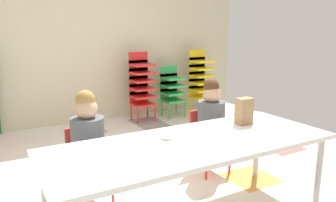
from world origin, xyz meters
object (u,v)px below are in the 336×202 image
object	(u,v)px
paper_plate_near_edge	(167,139)
kid_chair_yellow_stack	(200,78)
donut_powdered_on_plate	(167,137)
paper_bag_brown	(244,111)
craft_table	(193,147)
kid_chair_green_stack	(172,88)
kid_chair_red_stack	(141,83)
seated_child_near_camera	(88,137)
seated_child_middle_seat	(211,117)

from	to	relation	value
paper_plate_near_edge	kid_chair_yellow_stack	bearing A→B (deg)	50.90
paper_plate_near_edge	donut_powdered_on_plate	world-z (taller)	donut_powdered_on_plate
paper_bag_brown	paper_plate_near_edge	xyz separation A→B (m)	(-0.75, -0.04, -0.11)
kid_chair_yellow_stack	donut_powdered_on_plate	distance (m)	3.28
kid_chair_yellow_stack	donut_powdered_on_plate	xyz separation A→B (m)	(-2.07, -2.54, 0.05)
craft_table	kid_chair_green_stack	bearing A→B (deg)	62.59
paper_bag_brown	donut_powdered_on_plate	world-z (taller)	paper_bag_brown
craft_table	kid_chair_red_stack	bearing A→B (deg)	72.30
seated_child_near_camera	craft_table	bearing A→B (deg)	-47.48
kid_chair_green_stack	donut_powdered_on_plate	bearing A→B (deg)	-120.86
kid_chair_red_stack	paper_plate_near_edge	xyz separation A→B (m)	(-0.99, -2.54, 0.03)
seated_child_near_camera	kid_chair_yellow_stack	world-z (taller)	kid_chair_yellow_stack
craft_table	kid_chair_red_stack	distance (m)	2.80
seated_child_near_camera	kid_chair_red_stack	world-z (taller)	kid_chair_red_stack
seated_child_middle_seat	kid_chair_green_stack	world-z (taller)	seated_child_middle_seat
kid_chair_red_stack	paper_bag_brown	xyz separation A→B (m)	(-0.24, -2.51, 0.14)
seated_child_near_camera	paper_bag_brown	xyz separation A→B (m)	(1.18, -0.47, 0.16)
kid_chair_green_stack	paper_bag_brown	bearing A→B (deg)	-107.06
craft_table	kid_chair_yellow_stack	xyz separation A→B (m)	(1.93, 2.66, 0.02)
craft_table	paper_plate_near_edge	world-z (taller)	paper_plate_near_edge
seated_child_middle_seat	paper_plate_near_edge	size ratio (longest dim) A/B	5.10
donut_powdered_on_plate	seated_child_near_camera	bearing A→B (deg)	130.76
kid_chair_red_stack	donut_powdered_on_plate	bearing A→B (deg)	-111.24
craft_table	seated_child_near_camera	world-z (taller)	seated_child_near_camera
craft_table	donut_powdered_on_plate	world-z (taller)	donut_powdered_on_plate
kid_chair_red_stack	craft_table	bearing A→B (deg)	-107.70
seated_child_near_camera	paper_plate_near_edge	distance (m)	0.67
craft_table	kid_chair_yellow_stack	bearing A→B (deg)	54.10
craft_table	paper_bag_brown	xyz separation A→B (m)	(0.61, 0.16, 0.15)
seated_child_near_camera	kid_chair_yellow_stack	size ratio (longest dim) A/B	0.88
kid_chair_red_stack	paper_bag_brown	world-z (taller)	kid_chair_red_stack
seated_child_near_camera	kid_chair_red_stack	bearing A→B (deg)	55.12
seated_child_near_camera	paper_bag_brown	size ratio (longest dim) A/B	4.17
paper_bag_brown	kid_chair_yellow_stack	bearing A→B (deg)	62.30
kid_chair_yellow_stack	paper_bag_brown	xyz separation A→B (m)	(-1.32, -2.51, 0.14)
craft_table	paper_bag_brown	size ratio (longest dim) A/B	9.45
seated_child_near_camera	donut_powdered_on_plate	size ratio (longest dim) A/B	9.37
kid_chair_red_stack	paper_plate_near_edge	bearing A→B (deg)	-111.24
kid_chair_red_stack	kid_chair_yellow_stack	size ratio (longest dim) A/B	1.00
craft_table	kid_chair_green_stack	distance (m)	3.00
seated_child_middle_seat	kid_chair_yellow_stack	distance (m)	2.42
kid_chair_green_stack	paper_plate_near_edge	size ratio (longest dim) A/B	4.44
kid_chair_red_stack	paper_bag_brown	distance (m)	2.52
seated_child_near_camera	kid_chair_green_stack	size ratio (longest dim) A/B	1.15
kid_chair_green_stack	paper_plate_near_edge	world-z (taller)	kid_chair_green_stack
paper_bag_brown	donut_powdered_on_plate	bearing A→B (deg)	-177.33
kid_chair_red_stack	paper_plate_near_edge	distance (m)	2.73
paper_plate_near_edge	donut_powdered_on_plate	bearing A→B (deg)	0.00
seated_child_near_camera	paper_plate_near_edge	size ratio (longest dim) A/B	5.10
kid_chair_green_stack	donut_powdered_on_plate	distance (m)	2.97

